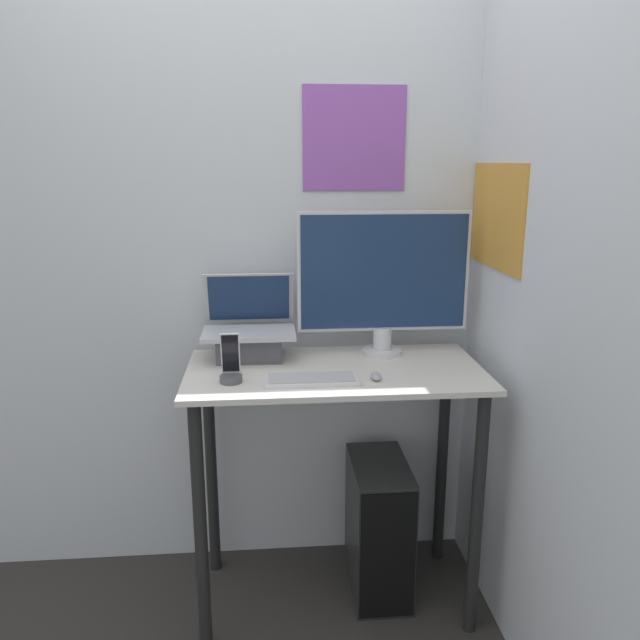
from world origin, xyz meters
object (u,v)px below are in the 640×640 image
Objects in this scene: monitor at (384,281)px; mouse at (376,376)px; laptop at (249,336)px; cell_phone at (231,369)px; keyboard at (311,379)px; computer_tower at (379,527)px.

monitor is 0.40m from mouse.
laptop reaches higher than cell_phone.
laptop is at bearing 126.77° from keyboard.
computer_tower is (0.06, 0.18, -0.69)m from mouse.
laptop is 0.64× the size of computer_tower.
computer_tower is (0.28, 0.18, -0.68)m from keyboard.
cell_phone is (-0.06, -0.26, -0.04)m from laptop.
mouse is 0.11× the size of computer_tower.
cell_phone reaches higher than computer_tower.
monitor is 1.20× the size of computer_tower.
keyboard is (0.21, -0.28, -0.08)m from laptop.
computer_tower is at bearing -12.52° from laptop.
laptop is 2.01× the size of cell_phone.
computer_tower is at bearing 32.48° from keyboard.
mouse is at bearing -104.15° from monitor.
keyboard is 5.28× the size of mouse.
laptop reaches higher than computer_tower.
keyboard is at bearing -53.23° from laptop.
computer_tower is at bearing 72.17° from mouse.
mouse is (0.22, -0.00, 0.01)m from keyboard.
mouse is 0.35× the size of cell_phone.
keyboard is at bearing 179.84° from mouse.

